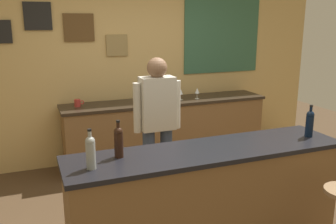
# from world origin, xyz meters

# --- Properties ---
(ground_plane) EXTENTS (10.00, 10.00, 0.00)m
(ground_plane) POSITION_xyz_m (0.00, 0.00, 0.00)
(ground_plane) COLOR #4C3823
(back_wall) EXTENTS (6.00, 0.09, 2.80)m
(back_wall) POSITION_xyz_m (0.03, 2.03, 1.42)
(back_wall) COLOR tan
(back_wall) RESTS_ON ground_plane
(bar_counter) EXTENTS (2.45, 0.60, 0.92)m
(bar_counter) POSITION_xyz_m (0.00, -0.40, 0.46)
(bar_counter) COLOR brown
(bar_counter) RESTS_ON ground_plane
(side_counter) EXTENTS (2.90, 0.56, 0.90)m
(side_counter) POSITION_xyz_m (0.40, 1.65, 0.45)
(side_counter) COLOR brown
(side_counter) RESTS_ON ground_plane
(bartender) EXTENTS (0.52, 0.21, 1.62)m
(bartender) POSITION_xyz_m (-0.14, 0.50, 0.94)
(bartender) COLOR #384766
(bartender) RESTS_ON ground_plane
(wine_bottle_a) EXTENTS (0.07, 0.07, 0.31)m
(wine_bottle_a) POSITION_xyz_m (-1.01, -0.47, 1.06)
(wine_bottle_a) COLOR #999E99
(wine_bottle_a) RESTS_ON bar_counter
(wine_bottle_b) EXTENTS (0.07, 0.07, 0.31)m
(wine_bottle_b) POSITION_xyz_m (-0.76, -0.31, 1.06)
(wine_bottle_b) COLOR black
(wine_bottle_b) RESTS_ON bar_counter
(wine_bottle_c) EXTENTS (0.07, 0.07, 0.31)m
(wine_bottle_c) POSITION_xyz_m (1.04, -0.43, 1.06)
(wine_bottle_c) COLOR black
(wine_bottle_c) RESTS_ON bar_counter
(wine_glass_a) EXTENTS (0.07, 0.07, 0.16)m
(wine_glass_a) POSITION_xyz_m (0.10, 1.74, 1.01)
(wine_glass_a) COLOR silver
(wine_glass_a) RESTS_ON side_counter
(wine_glass_b) EXTENTS (0.07, 0.07, 0.16)m
(wine_glass_b) POSITION_xyz_m (0.22, 1.67, 1.01)
(wine_glass_b) COLOR silver
(wine_glass_b) RESTS_ON side_counter
(wine_glass_c) EXTENTS (0.07, 0.07, 0.16)m
(wine_glass_c) POSITION_xyz_m (0.60, 1.60, 1.01)
(wine_glass_c) COLOR silver
(wine_glass_c) RESTS_ON side_counter
(wine_glass_d) EXTENTS (0.07, 0.07, 0.16)m
(wine_glass_d) POSITION_xyz_m (0.84, 1.58, 1.01)
(wine_glass_d) COLOR silver
(wine_glass_d) RESTS_ON side_counter
(coffee_mug) EXTENTS (0.13, 0.08, 0.09)m
(coffee_mug) POSITION_xyz_m (-0.81, 1.70, 0.95)
(coffee_mug) COLOR #B2332D
(coffee_mug) RESTS_ON side_counter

